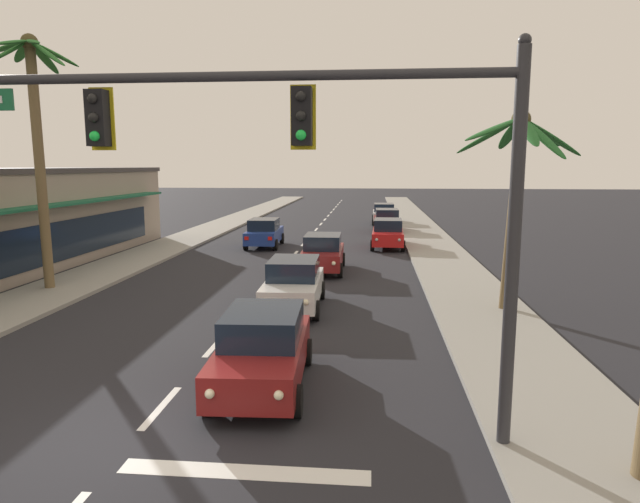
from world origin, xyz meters
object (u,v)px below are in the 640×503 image
Objects in this scene: sedan_fifth_in_queue at (323,253)px; sedan_parked_far_kerb at (387,220)px; sedan_parked_nearest_kerb at (384,214)px; sedan_oncoming_far at (264,233)px; palm_right_second at (518,162)px; sedan_lead_at_stop_bar at (263,349)px; sedan_parked_mid_kerb at (388,233)px; traffic_signal_mast at (311,157)px; palm_left_second at (35,117)px; sedan_third_in_queue at (294,283)px.

sedan_fifth_in_queue is 15.75m from sedan_parked_far_kerb.
sedan_parked_nearest_kerb is at bearing 90.95° from sedan_parked_far_kerb.
palm_right_second is at bearing -51.87° from sedan_oncoming_far.
sedan_parked_mid_kerb is (3.30, 21.10, 0.00)m from sedan_lead_at_stop_bar.
traffic_signal_mast reaches higher than sedan_parked_nearest_kerb.
palm_left_second reaches higher than sedan_parked_mid_kerb.
traffic_signal_mast is 31.47m from sedan_parked_far_kerb.
traffic_signal_mast is 37.30m from sedan_parked_nearest_kerb.
sedan_parked_mid_kerb is at bearing -90.22° from sedan_parked_nearest_kerb.
traffic_signal_mast is at bearing -85.65° from sedan_fifth_in_queue.
sedan_oncoming_far is (-5.34, 23.09, -4.07)m from traffic_signal_mast.
palm_right_second is (10.94, -13.94, 4.06)m from sedan_oncoming_far.
sedan_parked_far_kerb is at bearing 88.89° from sedan_parked_mid_kerb.
sedan_parked_far_kerb is 25.15m from palm_left_second.
sedan_lead_at_stop_bar is at bearing -96.83° from sedan_parked_far_kerb.
sedan_parked_far_kerb is (3.33, 15.39, 0.00)m from sedan_fifth_in_queue.
palm_right_second is (16.99, -1.56, -1.64)m from palm_left_second.
sedan_parked_mid_kerb is at bearing -91.11° from sedan_parked_far_kerb.
sedan_parked_far_kerb is at bearing 83.17° from sedan_lead_at_stop_bar.
sedan_lead_at_stop_bar and sedan_parked_far_kerb have the same top height.
palm_left_second reaches higher than sedan_fifth_in_queue.
sedan_parked_nearest_kerb is (3.36, 34.71, 0.00)m from sedan_lead_at_stop_bar.
sedan_lead_at_stop_bar is at bearing -98.90° from sedan_parked_mid_kerb.
sedan_fifth_in_queue and sedan_parked_mid_kerb have the same top height.
sedan_third_in_queue is at bearing -93.35° from sedan_fifth_in_queue.
sedan_parked_far_kerb is (7.47, 8.05, 0.00)m from sedan_oncoming_far.
palm_right_second is at bearing 58.51° from traffic_signal_mast.
sedan_parked_mid_kerb is (3.57, 14.38, 0.00)m from sedan_third_in_queue.
sedan_lead_at_stop_bar is 1.01× the size of sedan_parked_mid_kerb.
sedan_parked_far_kerb is (3.45, 28.83, 0.00)m from sedan_lead_at_stop_bar.
traffic_signal_mast is 2.32× the size of sedan_parked_mid_kerb.
palm_right_second is (6.92, 6.84, 4.06)m from sedan_lead_at_stop_bar.
sedan_fifth_in_queue is at bearing 26.31° from palm_left_second.
sedan_third_in_queue and sedan_parked_nearest_kerb have the same top height.
sedan_parked_far_kerb is (3.72, 22.11, 0.00)m from sedan_third_in_queue.
sedan_parked_nearest_kerb is at bearing 86.85° from traffic_signal_mast.
sedan_parked_nearest_kerb is 0.99× the size of sedan_parked_mid_kerb.
sedan_third_in_queue is 1.00× the size of sedan_parked_far_kerb.
sedan_oncoming_far is 0.69× the size of palm_right_second.
palm_left_second reaches higher than sedan_oncoming_far.
palm_right_second is at bearing -82.71° from sedan_parked_nearest_kerb.
sedan_parked_mid_kerb is at bearing 85.16° from traffic_signal_mast.
palm_left_second reaches higher than sedan_parked_nearest_kerb.
sedan_lead_at_stop_bar is at bearing -79.06° from sedan_oncoming_far.
traffic_signal_mast is 15.72m from palm_left_second.
sedan_oncoming_far is at bearing -117.89° from sedan_parked_nearest_kerb.
sedan_parked_far_kerb is at bearing 80.44° from sedan_third_in_queue.
sedan_parked_nearest_kerb is at bearing 89.78° from sedan_parked_mid_kerb.
palm_left_second is (-6.05, -12.38, 5.70)m from sedan_oncoming_far.
sedan_lead_at_stop_bar and sedan_fifth_in_queue have the same top height.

